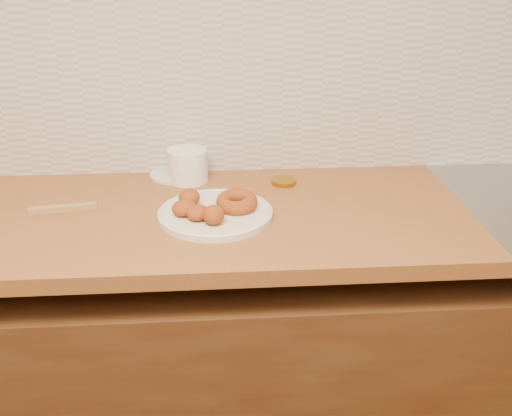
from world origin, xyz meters
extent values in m
cube|color=beige|center=(0.00, 2.00, 1.35)|extent=(4.00, 0.02, 2.70)
cube|color=#55371C|center=(0.00, 1.69, 0.39)|extent=(3.60, 0.60, 0.77)
cube|color=#955626|center=(-0.65, 1.69, 0.88)|extent=(2.30, 0.62, 0.04)
cube|color=beige|center=(0.00, 1.99, 1.20)|extent=(3.60, 0.02, 0.60)
cylinder|color=silver|center=(-0.15, 1.65, 0.91)|extent=(0.29, 0.29, 0.02)
torus|color=#9A4B1C|center=(-0.09, 1.67, 0.93)|extent=(0.11, 0.11, 0.05)
ellipsoid|color=#9A4B1C|center=(-0.21, 1.70, 0.94)|extent=(0.06, 0.07, 0.04)
ellipsoid|color=#9A4B1C|center=(-0.22, 1.64, 0.93)|extent=(0.09, 0.09, 0.04)
ellipsoid|color=#9A4B1C|center=(-0.19, 1.61, 0.93)|extent=(0.08, 0.08, 0.04)
ellipsoid|color=#9A4B1C|center=(-0.15, 1.58, 0.94)|extent=(0.06, 0.06, 0.05)
cylinder|color=white|center=(-0.22, 1.90, 0.95)|extent=(0.12, 0.12, 0.09)
cylinder|color=silver|center=(-0.26, 1.94, 0.90)|extent=(0.16, 0.16, 0.01)
cylinder|color=#A0771A|center=(0.05, 1.86, 0.91)|extent=(0.09, 0.09, 0.01)
cube|color=#9F7C48|center=(-0.53, 1.72, 0.91)|extent=(0.17, 0.04, 0.01)
camera|label=1|loc=(-0.14, 0.30, 1.54)|focal=42.00mm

